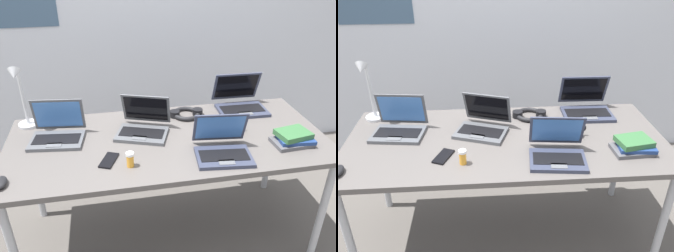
# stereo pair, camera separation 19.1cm
# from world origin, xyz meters

# --- Properties ---
(ground_plane) EXTENTS (12.00, 12.00, 0.00)m
(ground_plane) POSITION_xyz_m (0.00, 0.00, 0.00)
(ground_plane) COLOR #56514C
(wall_back) EXTENTS (6.00, 0.13, 2.60)m
(wall_back) POSITION_xyz_m (-0.00, 1.10, 1.30)
(wall_back) COLOR silver
(wall_back) RESTS_ON ground_plane
(desk) EXTENTS (1.80, 0.80, 0.74)m
(desk) POSITION_xyz_m (0.00, 0.00, 0.68)
(desk) COLOR #595451
(desk) RESTS_ON ground_plane
(desk_lamp) EXTENTS (0.12, 0.18, 0.40)m
(desk_lamp) POSITION_xyz_m (-0.80, 0.28, 0.94)
(desk_lamp) COLOR silver
(desk_lamp) RESTS_ON desk
(laptop_near_mouse) EXTENTS (0.31, 0.29, 0.21)m
(laptop_near_mouse) POSITION_xyz_m (0.25, -0.22, 0.78)
(laptop_near_mouse) COLOR #33384C
(laptop_near_mouse) RESTS_ON desk
(laptop_by_keyboard) EXTENTS (0.35, 0.34, 0.21)m
(laptop_by_keyboard) POSITION_xyz_m (-0.13, 0.09, 0.78)
(laptop_by_keyboard) COLOR #515459
(laptop_by_keyboard) RESTS_ON desk
(laptop_far_corner) EXTENTS (0.31, 0.27, 0.22)m
(laptop_far_corner) POSITION_xyz_m (-0.61, 0.11, 0.78)
(laptop_far_corner) COLOR #515459
(laptop_far_corner) RESTS_ON desk
(laptop_near_lamp) EXTENTS (0.32, 0.30, 0.22)m
(laptop_near_lamp) POSITION_xyz_m (0.54, 0.29, 0.79)
(laptop_near_lamp) COLOR #33384C
(laptop_near_lamp) RESTS_ON desk
(computer_mouse) EXTENTS (0.06, 0.10, 0.03)m
(computer_mouse) POSITION_xyz_m (-0.83, -0.27, 0.76)
(computer_mouse) COLOR black
(computer_mouse) RESTS_ON desk
(cell_phone) EXTENTS (0.11, 0.15, 0.01)m
(cell_phone) POSITION_xyz_m (-0.34, -0.17, 0.74)
(cell_phone) COLOR black
(cell_phone) RESTS_ON desk
(headphones) EXTENTS (0.21, 0.18, 0.04)m
(headphones) POSITION_xyz_m (0.17, 0.26, 0.76)
(headphones) COLOR black
(headphones) RESTS_ON desk
(pill_bottle) EXTENTS (0.04, 0.04, 0.08)m
(pill_bottle) POSITION_xyz_m (-0.23, -0.23, 0.78)
(pill_bottle) COLOR gold
(pill_bottle) RESTS_ON desk
(book_stack) EXTENTS (0.22, 0.17, 0.07)m
(book_stack) POSITION_xyz_m (0.67, -0.19, 0.77)
(book_stack) COLOR #4C4C51
(book_stack) RESTS_ON desk
(coffee_mug) EXTENTS (0.11, 0.08, 0.09)m
(coffee_mug) POSITION_xyz_m (0.39, -0.00, 0.78)
(coffee_mug) COLOR black
(coffee_mug) RESTS_ON desk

